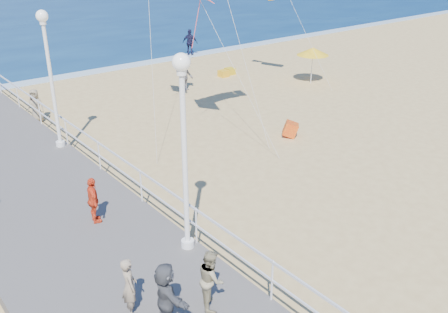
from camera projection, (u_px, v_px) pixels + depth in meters
ground at (319, 200)px, 16.84m from camera, size 160.00×160.00×0.00m
surf_line at (73, 75)px, 31.48m from camera, size 160.00×1.20×0.04m
boardwalk at (117, 284)px, 12.51m from camera, size 5.00×44.00×0.40m
railing at (196, 216)px, 13.47m from camera, size 0.05×42.00×0.55m
lamp_post_mid at (184, 136)px, 12.31m from camera, size 0.44×0.44×5.32m
lamp_post_far at (49, 66)px, 18.74m from camera, size 0.44×0.44×5.32m
spectator_1 at (211, 279)px, 11.21m from camera, size 0.84×0.90×1.47m
spectator_3 at (93, 200)px, 14.52m from camera, size 0.52×0.89×1.43m
spectator_5 at (166, 294)px, 10.69m from camera, size 0.59×1.45×1.52m
spectator_6 at (129, 286)px, 11.00m from camera, size 0.44×0.58×1.43m
beach_walker_a at (186, 75)px, 28.23m from camera, size 1.27×0.96×1.75m
beach_walker_b at (190, 43)px, 36.20m from camera, size 1.06×1.17×1.91m
beach_walker_c at (36, 106)px, 23.47m from camera, size 0.92×0.88×1.59m
box_kite at (290, 131)px, 21.91m from camera, size 0.89×0.89×0.74m
beach_umbrella at (313, 51)px, 29.14m from camera, size 1.90×1.90×2.14m
beach_chair_left at (223, 73)px, 31.19m from camera, size 0.55×0.55×0.40m
beach_chair_right at (230, 71)px, 31.71m from camera, size 0.55×0.55×0.40m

